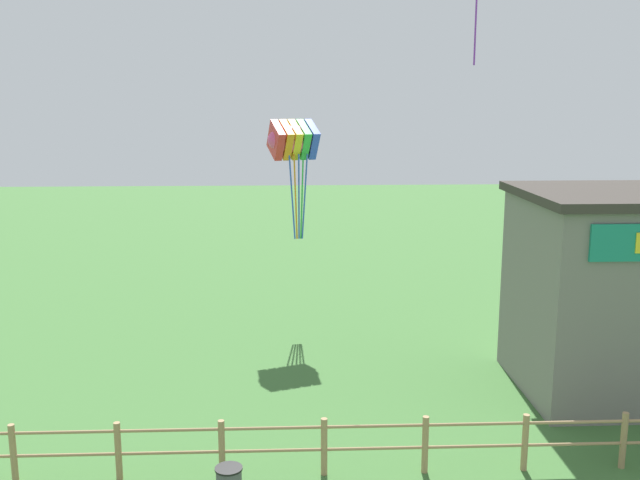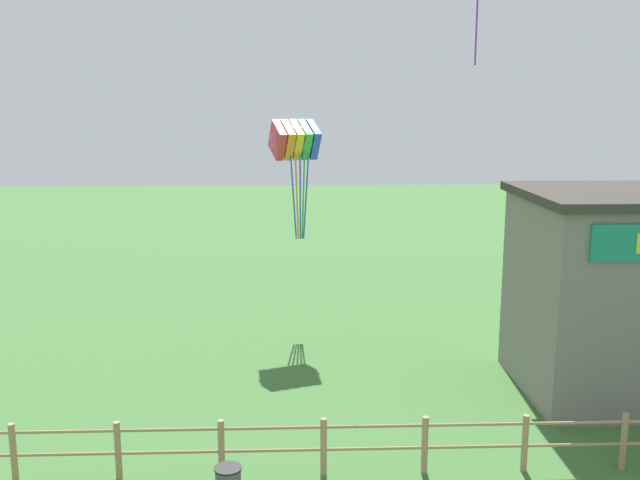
{
  "view_description": "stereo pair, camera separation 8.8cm",
  "coord_description": "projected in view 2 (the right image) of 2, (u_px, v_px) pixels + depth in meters",
  "views": [
    {
      "loc": [
        -0.71,
        -7.44,
        7.94
      ],
      "look_at": [
        0.0,
        8.66,
        4.77
      ],
      "focal_mm": 40.0,
      "sensor_mm": 36.0,
      "label": 1
    },
    {
      "loc": [
        -0.62,
        -7.45,
        7.94
      ],
      "look_at": [
        0.0,
        8.66,
        4.77
      ],
      "focal_mm": 40.0,
      "sensor_mm": 36.0,
      "label": 2
    }
  ],
  "objects": [
    {
      "name": "wooden_fence",
      "position": [
        324.0,
        443.0,
        15.24
      ],
      "size": [
        17.61,
        0.14,
        1.29
      ],
      "color": "#9E7F56",
      "rests_on": "ground_plane"
    },
    {
      "name": "kite_rainbow_parafoil",
      "position": [
        295.0,
        140.0,
        24.66
      ],
      "size": [
        2.19,
        1.91,
        4.21
      ],
      "color": "#E54C8C"
    }
  ]
}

